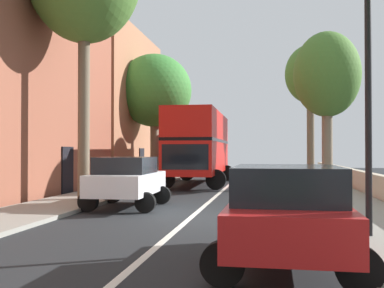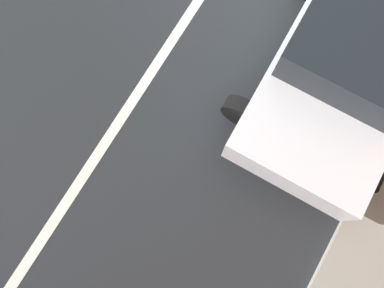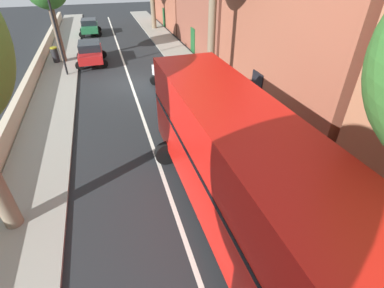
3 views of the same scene
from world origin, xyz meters
name	(u,v)px [view 1 (image 1 of 3)]	position (x,y,z in m)	size (l,w,h in m)	color
ground_plane	(191,218)	(0.00, 0.00, 0.00)	(84.00, 84.00, 0.00)	black
road_centre_line	(191,218)	(0.00, 0.00, 0.00)	(0.16, 54.00, 0.01)	silver
sidewalk_left	(31,212)	(-4.90, 0.00, 0.06)	(2.60, 60.00, 0.12)	gray
sidewalk_right	(370,220)	(4.90, 0.00, 0.06)	(2.60, 60.00, 0.12)	gray
double_decker_bus	(199,143)	(-1.70, 13.06, 2.35)	(3.67, 10.06, 4.06)	red
parked_car_white_left_0	(127,179)	(-2.50, 1.96, 0.96)	(2.54, 3.98, 1.71)	silver
parked_car_red_right_1	(287,210)	(2.50, -5.32, 0.95)	(2.52, 4.25, 1.67)	#AD1919
street_tree_right_3	(327,76)	(5.17, 11.51, 5.77)	(3.40, 3.40, 7.94)	#7A6B56
street_tree_left_4	(155,91)	(-5.20, 16.54, 5.85)	(4.87, 4.87, 8.16)	#7A6B56
street_tree_right_5	(310,76)	(5.00, 19.10, 7.00)	(3.40, 3.40, 8.99)	brown
lamppost_right	(368,62)	(4.30, -2.79, 3.81)	(0.32, 0.32, 6.31)	black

